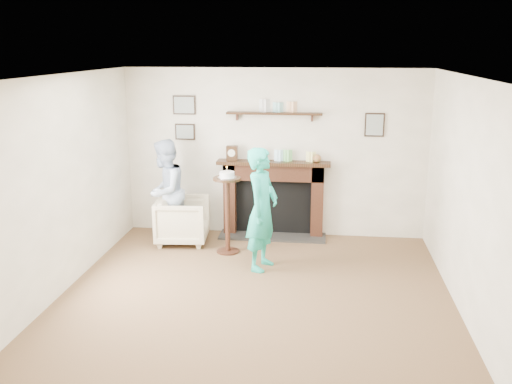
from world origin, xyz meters
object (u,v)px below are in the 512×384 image
(man, at_px, (167,241))
(pedestal_table, at_px, (227,200))
(woman, at_px, (262,267))
(armchair, at_px, (183,242))

(man, height_order, pedestal_table, pedestal_table)
(pedestal_table, bearing_deg, woman, -44.08)
(armchair, height_order, woman, woman)
(armchair, relative_size, woman, 0.47)
(man, xyz_separation_m, woman, (1.50, -0.84, 0.00))
(armchair, xyz_separation_m, pedestal_table, (0.72, -0.32, 0.76))
(armchair, height_order, pedestal_table, pedestal_table)
(armchair, distance_m, pedestal_table, 1.09)
(woman, bearing_deg, armchair, 71.72)
(armchair, relative_size, man, 0.49)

